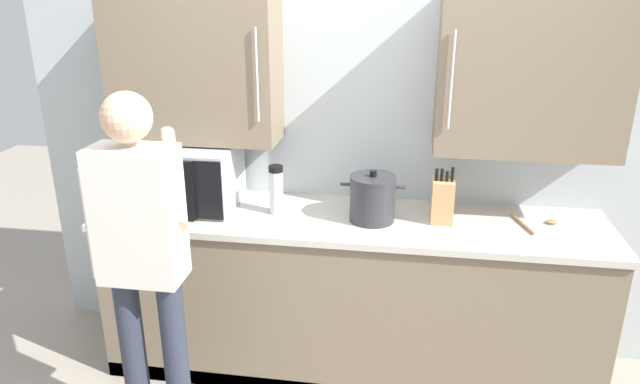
{
  "coord_description": "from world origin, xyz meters",
  "views": [
    {
      "loc": [
        0.28,
        -1.91,
        2.11
      ],
      "look_at": [
        -0.15,
        0.84,
        1.08
      ],
      "focal_mm": 32.6,
      "sensor_mm": 36.0,
      "label": 1
    }
  ],
  "objects_px": {
    "microwave_oven": "(186,176)",
    "knife_block": "(442,200)",
    "wooden_spoon": "(536,223)",
    "thermos_flask": "(276,190)",
    "stock_pot": "(372,198)",
    "person_figure": "(143,253)"
  },
  "relations": [
    {
      "from": "wooden_spoon",
      "to": "thermos_flask",
      "type": "relative_size",
      "value": 0.95
    },
    {
      "from": "microwave_oven",
      "to": "knife_block",
      "type": "distance_m",
      "value": 1.37
    },
    {
      "from": "knife_block",
      "to": "stock_pot",
      "type": "bearing_deg",
      "value": -171.98
    },
    {
      "from": "wooden_spoon",
      "to": "person_figure",
      "type": "bearing_deg",
      "value": -155.5
    },
    {
      "from": "thermos_flask",
      "to": "person_figure",
      "type": "distance_m",
      "value": 0.84
    },
    {
      "from": "microwave_oven",
      "to": "wooden_spoon",
      "type": "relative_size",
      "value": 2.0
    },
    {
      "from": "stock_pot",
      "to": "thermos_flask",
      "type": "xyz_separation_m",
      "value": [
        -0.51,
        0.02,
        0.01
      ]
    },
    {
      "from": "microwave_oven",
      "to": "stock_pot",
      "type": "distance_m",
      "value": 1.02
    },
    {
      "from": "thermos_flask",
      "to": "wooden_spoon",
      "type": "bearing_deg",
      "value": 2.4
    },
    {
      "from": "wooden_spoon",
      "to": "knife_block",
      "type": "height_order",
      "value": "knife_block"
    },
    {
      "from": "wooden_spoon",
      "to": "thermos_flask",
      "type": "xyz_separation_m",
      "value": [
        -1.34,
        -0.06,
        0.12
      ]
    },
    {
      "from": "microwave_oven",
      "to": "knife_block",
      "type": "bearing_deg",
      "value": -0.33
    },
    {
      "from": "microwave_oven",
      "to": "stock_pot",
      "type": "bearing_deg",
      "value": -3.25
    },
    {
      "from": "wooden_spoon",
      "to": "stock_pot",
      "type": "distance_m",
      "value": 0.84
    },
    {
      "from": "wooden_spoon",
      "to": "knife_block",
      "type": "xyz_separation_m",
      "value": [
        -0.48,
        -0.02,
        0.1
      ]
    },
    {
      "from": "microwave_oven",
      "to": "wooden_spoon",
      "type": "distance_m",
      "value": 1.86
    },
    {
      "from": "stock_pot",
      "to": "wooden_spoon",
      "type": "bearing_deg",
      "value": 5.08
    },
    {
      "from": "microwave_oven",
      "to": "wooden_spoon",
      "type": "xyz_separation_m",
      "value": [
        1.85,
        0.02,
        -0.16
      ]
    },
    {
      "from": "stock_pot",
      "to": "knife_block",
      "type": "distance_m",
      "value": 0.36
    },
    {
      "from": "wooden_spoon",
      "to": "thermos_flask",
      "type": "distance_m",
      "value": 1.34
    },
    {
      "from": "stock_pot",
      "to": "knife_block",
      "type": "xyz_separation_m",
      "value": [
        0.35,
        0.05,
        -0.01
      ]
    },
    {
      "from": "microwave_oven",
      "to": "stock_pot",
      "type": "xyz_separation_m",
      "value": [
        1.02,
        -0.06,
        -0.05
      ]
    }
  ]
}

